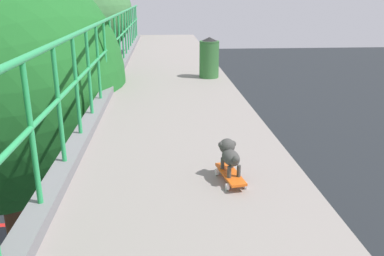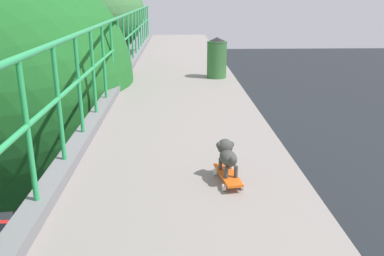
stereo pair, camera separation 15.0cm
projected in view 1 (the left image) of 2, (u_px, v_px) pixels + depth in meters
name	position (u px, v px, depth m)	size (l,w,h in m)	color
city_bus	(26.00, 93.00, 25.67)	(2.73, 11.69, 3.47)	#B11E10
roadside_tree_far	(77.00, 13.00, 16.95)	(4.62, 4.62, 9.27)	brown
toy_skateboard	(230.00, 175.00, 3.77)	(0.25, 0.53, 0.09)	#E85A16
small_dog	(229.00, 154.00, 3.75)	(0.20, 0.39, 0.29)	#40403D
litter_bin	(209.00, 57.00, 8.39)	(0.41, 0.41, 0.84)	#346B34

